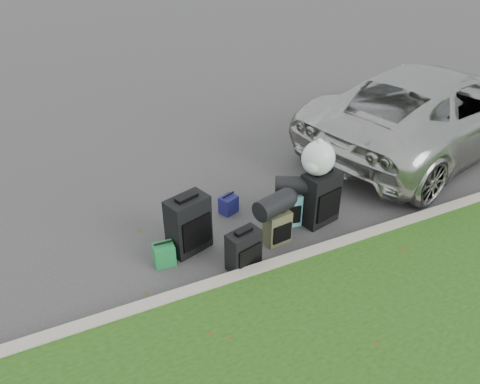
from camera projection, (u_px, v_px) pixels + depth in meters
name	position (u px, v px, depth m)	size (l,w,h in m)	color
ground	(252.00, 228.00, 7.05)	(120.00, 120.00, 0.00)	#383535
curb	(285.00, 263.00, 6.24)	(120.00, 0.18, 0.15)	#9E937F
suv	(432.00, 108.00, 9.04)	(2.63, 5.70, 1.58)	#B7B7B2
suitcase_small_black	(244.00, 250.00, 6.15)	(0.45, 0.25, 0.56)	black
suitcase_large_black_left	(188.00, 224.00, 6.42)	(0.57, 0.34, 0.83)	black
suitcase_olive	(277.00, 228.00, 6.63)	(0.36, 0.23, 0.50)	#3F3E27
suitcase_teal	(288.00, 210.00, 7.00)	(0.37, 0.22, 0.52)	#519BB5
suitcase_large_black_right	(320.00, 198.00, 6.98)	(0.56, 0.34, 0.84)	black
tote_green	(164.00, 255.00, 6.27)	(0.27, 0.22, 0.31)	#1C7F3A
tote_navy	(228.00, 205.00, 7.33)	(0.26, 0.21, 0.28)	navy
duffel_left	(274.00, 205.00, 6.40)	(0.30, 0.30, 0.56)	black
duffel_right	(292.00, 185.00, 6.83)	(0.27, 0.27, 0.48)	black
trash_bag	(318.00, 158.00, 6.64)	(0.49, 0.49, 0.49)	silver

